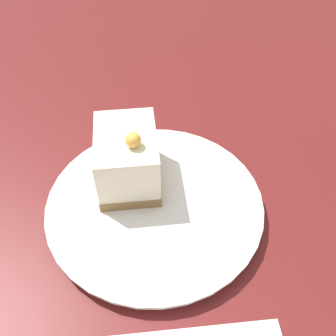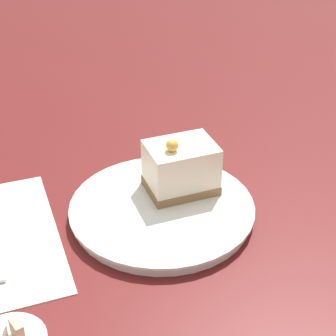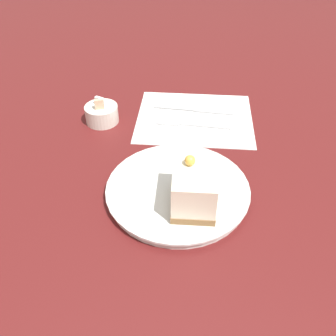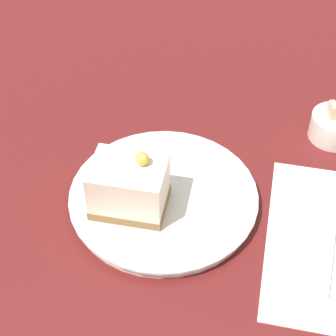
# 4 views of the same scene
# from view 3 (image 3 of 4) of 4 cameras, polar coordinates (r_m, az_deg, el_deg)

# --- Properties ---
(ground_plane) EXTENTS (4.00, 4.00, 0.00)m
(ground_plane) POSITION_cam_3_polar(r_m,az_deg,el_deg) (0.68, 0.59, -2.86)
(ground_plane) COLOR #5B1919
(plate) EXTENTS (0.25, 0.25, 0.02)m
(plate) POSITION_cam_3_polar(r_m,az_deg,el_deg) (0.66, 1.50, -3.41)
(plate) COLOR silver
(plate) RESTS_ON ground_plane
(cake_slice) EXTENTS (0.10, 0.07, 0.09)m
(cake_slice) POSITION_cam_3_polar(r_m,az_deg,el_deg) (0.60, 4.00, -3.08)
(cake_slice) COLOR olive
(cake_slice) RESTS_ON plate
(napkin) EXTENTS (0.22, 0.26, 0.00)m
(napkin) POSITION_cam_3_polar(r_m,az_deg,el_deg) (0.86, 4.07, 7.64)
(napkin) COLOR white
(napkin) RESTS_ON ground_plane
(fork) EXTENTS (0.03, 0.17, 0.00)m
(fork) POSITION_cam_3_polar(r_m,az_deg,el_deg) (0.83, 2.96, 6.81)
(fork) COLOR silver
(fork) RESTS_ON napkin
(knife) EXTENTS (0.02, 0.19, 0.00)m
(knife) POSITION_cam_3_polar(r_m,az_deg,el_deg) (0.88, 5.33, 8.79)
(knife) COLOR silver
(knife) RESTS_ON napkin
(sugar_bowl) EXTENTS (0.07, 0.07, 0.06)m
(sugar_bowl) POSITION_cam_3_polar(r_m,az_deg,el_deg) (0.85, -10.07, 8.16)
(sugar_bowl) COLOR silver
(sugar_bowl) RESTS_ON ground_plane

